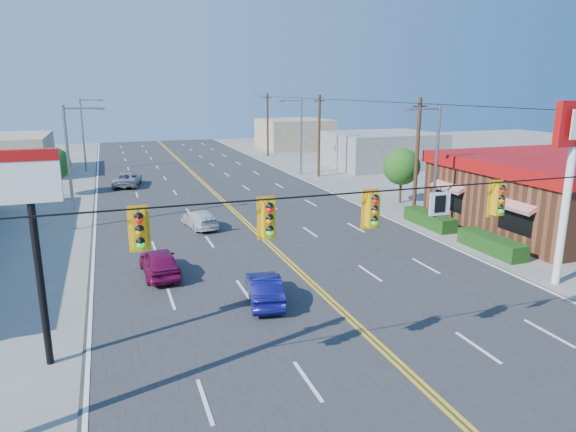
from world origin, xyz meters
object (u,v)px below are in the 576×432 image
object	(u,v)px
signal_span	(403,224)
pizza_hut_sign	(32,214)
kfc	(566,191)
kfc_pylon	(572,157)
car_blue	(264,290)
car_magenta	(160,263)
car_white	(200,220)
car_silver	(127,180)

from	to	relation	value
signal_span	pizza_hut_sign	bearing A→B (deg)	159.81
signal_span	kfc	distance (m)	23.47
kfc_pylon	car_blue	bearing A→B (deg)	170.28
car_magenta	car_blue	bearing A→B (deg)	125.69
kfc	car_blue	world-z (taller)	kfc
pizza_hut_sign	car_blue	distance (m)	9.72
signal_span	car_blue	distance (m)	8.08
car_white	pizza_hut_sign	bearing A→B (deg)	53.83
signal_span	car_magenta	distance (m)	13.60
kfc	car_white	size ratio (longest dim) A/B	4.10
kfc	car_magenta	xyz separation A→B (m)	(-26.53, -0.82, -1.69)
kfc_pylon	car_silver	distance (m)	37.67
kfc	kfc_pylon	bearing A→B (deg)	-138.05
signal_span	car_blue	bearing A→B (deg)	112.43
car_blue	car_silver	size ratio (longest dim) A/B	0.80
car_blue	car_white	xyz separation A→B (m)	(-0.46, 13.17, -0.05)
pizza_hut_sign	car_white	bearing A→B (deg)	63.34
pizza_hut_sign	car_silver	xyz separation A→B (m)	(3.95, 32.62, -4.52)
car_silver	kfc_pylon	bearing A→B (deg)	130.04
car_blue	pizza_hut_sign	bearing A→B (deg)	25.92
kfc_pylon	car_magenta	size ratio (longest dim) A/B	2.10
pizza_hut_sign	car_silver	bearing A→B (deg)	83.10
kfc	car_silver	distance (m)	36.54
signal_span	car_silver	size ratio (longest dim) A/B	5.08
kfc_pylon	signal_span	bearing A→B (deg)	-160.22
car_magenta	car_silver	bearing A→B (deg)	-92.23
car_silver	pizza_hut_sign	bearing A→B (deg)	94.18
signal_span	pizza_hut_sign	size ratio (longest dim) A/B	3.55
signal_span	car_silver	bearing A→B (deg)	100.72
kfc_pylon	car_white	xyz separation A→B (m)	(-14.21, 15.53, -5.47)
signal_span	car_silver	world-z (taller)	signal_span
kfc_pylon	pizza_hut_sign	xyz separation A→B (m)	(-22.00, 0.00, -0.86)
signal_span	car_white	bearing A→B (deg)	98.98
kfc_pylon	pizza_hut_sign	bearing A→B (deg)	180.00
car_white	signal_span	bearing A→B (deg)	89.46
signal_span	car_white	xyz separation A→B (m)	(-3.09, 19.53, -4.31)
car_blue	kfc	bearing A→B (deg)	-155.99
kfc_pylon	car_white	bearing A→B (deg)	132.45
car_blue	signal_span	bearing A→B (deg)	122.44
kfc_pylon	car_magenta	distance (m)	19.78
car_white	kfc	bearing A→B (deg)	152.44
pizza_hut_sign	car_white	distance (m)	17.97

